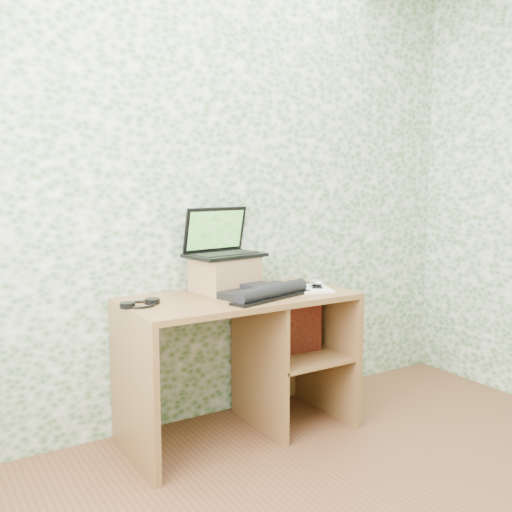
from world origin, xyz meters
TOP-DOWN VIEW (x-y plane):
  - wall_back at (0.00, 1.75)m, footprint 3.50×0.00m
  - desk at (0.08, 1.47)m, footprint 1.20×0.60m
  - riser at (-0.00, 1.58)m, footprint 0.35×0.30m
  - laptop at (-0.00, 1.63)m, footprint 0.43×0.33m
  - keyboard at (0.10, 1.35)m, footprint 0.54×0.39m
  - headphones at (-0.53, 1.48)m, footprint 0.21×0.17m
  - notepad at (0.43, 1.38)m, footprint 0.27×0.31m
  - mouse at (0.45, 1.36)m, footprint 0.11×0.12m
  - pen at (0.49, 1.45)m, footprint 0.03×0.11m
  - red_box at (0.38, 1.44)m, footprint 0.27×0.11m

SIDE VIEW (x-z plane):
  - desk at x=0.08m, z-range 0.11..0.86m
  - red_box at x=0.38m, z-range 0.39..0.71m
  - notepad at x=0.43m, z-range 0.75..0.76m
  - headphones at x=-0.53m, z-range 0.75..0.77m
  - pen at x=0.49m, z-range 0.76..0.77m
  - keyboard at x=0.10m, z-range 0.74..0.81m
  - mouse at x=0.45m, z-range 0.76..0.80m
  - riser at x=0.00m, z-range 0.75..0.94m
  - laptop at x=0.00m, z-range 0.87..1.13m
  - wall_back at x=0.00m, z-range -0.45..3.05m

